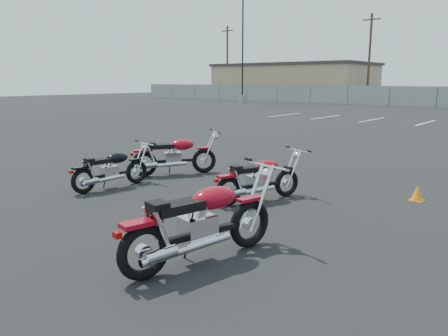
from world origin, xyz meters
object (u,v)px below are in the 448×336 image
Objects in this scene: motorcycle_second_black at (111,169)px; motorcycle_third_red at (259,179)px; motorcycle_front_red at (174,155)px; motorcycle_rear_red at (201,222)px.

motorcycle_third_red reaches higher than motorcycle_second_black.
motorcycle_third_red is (3.08, 1.15, 0.02)m from motorcycle_second_black.
motorcycle_front_red is 3.08m from motorcycle_third_red.
motorcycle_front_red reaches higher than motorcycle_second_black.
motorcycle_second_black is 4.49m from motorcycle_rear_red.
motorcycle_rear_red is at bearing -69.62° from motorcycle_third_red.
motorcycle_front_red is 5.41m from motorcycle_rear_red.
motorcycle_rear_red is (4.06, -3.57, 0.05)m from motorcycle_front_red.
motorcycle_rear_red is (4.14, -1.72, 0.11)m from motorcycle_second_black.
motorcycle_rear_red reaches higher than motorcycle_second_black.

